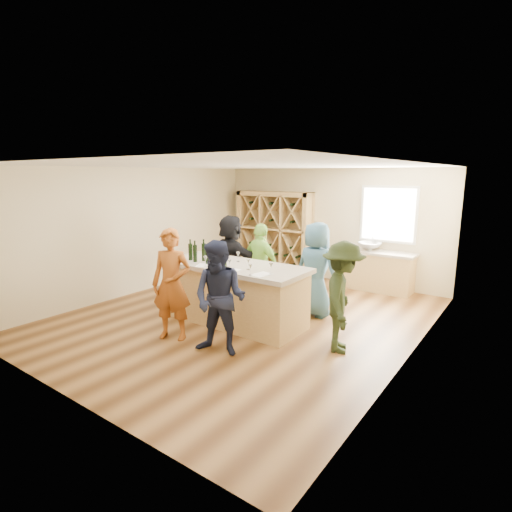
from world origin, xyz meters
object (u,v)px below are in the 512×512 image
Objects in this scene: wine_bottle_d at (207,256)px; wine_bottle_e at (219,255)px; wine_rack at (274,233)px; sink at (370,246)px; wine_bottle_b at (195,253)px; person_server at (342,297)px; wine_bottle_f at (225,259)px; person_far_left at (231,257)px; person_far_mid at (261,265)px; person_near_right at (220,298)px; person_near_left at (172,284)px; wine_bottle_c at (204,252)px; person_far_right at (316,270)px; tasting_counter_base at (234,295)px; wine_bottle_a at (190,252)px.

wine_bottle_e is at bearing 41.91° from wine_bottle_d.
wine_rack is 2.70m from sink.
wine_bottle_e reaches higher than wine_bottle_b.
wine_bottle_f is (-2.04, -0.30, 0.38)m from person_server.
person_far_left reaches higher than wine_bottle_b.
wine_bottle_d is at bearing 174.83° from wine_bottle_f.
person_far_mid is 0.93× the size of person_far_left.
person_near_right is 1.02× the size of person_far_mid.
person_near_left reaches higher than wine_bottle_b.
person_server is at bearing 2.87° from wine_bottle_e.
wine_bottle_c is 0.18× the size of person_far_right.
wine_bottle_c is 2.73m from person_server.
person_near_right is (1.05, -0.89, -0.36)m from wine_bottle_d.
person_server is (2.09, -0.00, 0.35)m from tasting_counter_base.
wine_rack is 3.52m from person_far_right.
wine_bottle_b is 1.01m from person_near_left.
wine_bottle_b is 1.10× the size of wine_bottle_d.
person_far_mid is (-0.15, 1.07, 0.35)m from tasting_counter_base.
wine_rack reaches higher than wine_bottle_c.
person_near_right is 2.80m from person_far_left.
wine_bottle_d is 0.17× the size of person_far_mid.
wine_bottle_e is 1.08× the size of wine_bottle_f.
wine_bottle_b is 2.81m from person_server.
person_far_mid is (-2.23, 1.07, -0.00)m from person_server.
wine_bottle_b is (-1.89, -3.80, 0.22)m from sink.
person_server is (3.58, -3.61, -0.25)m from wine_rack.
wine_bottle_a reaches higher than tasting_counter_base.
wine_bottle_b is at bearing 45.77° from person_far_right.
wine_rack reaches higher than sink.
wine_bottle_e is at bearing -1.77° from wine_bottle_c.
wine_bottle_d is 1.40m from person_far_mid.
person_near_right is (1.35, -0.89, -0.38)m from wine_bottle_b.
wine_bottle_f reaches higher than sink.
person_near_right is 1.83m from person_server.
wine_bottle_d is 2.05m from person_far_right.
person_near_right is at bearing -31.88° from wine_bottle_a.
person_far_right is (2.53, -2.44, -0.20)m from wine_rack.
wine_rack is at bearing 100.09° from person_near_right.
wine_bottle_c is at bearing -76.66° from wine_rack.
wine_bottle_d is 0.17× the size of person_near_right.
person_near_right reaches higher than tasting_counter_base.
person_far_mid reaches higher than wine_bottle_c.
person_far_left is (-0.36, 1.23, -0.34)m from wine_bottle_c.
wine_bottle_c is (0.88, -3.72, 0.14)m from wine_rack.
sink is 0.32× the size of person_far_mid.
wine_bottle_a reaches higher than wine_bottle_f.
wine_rack is at bearing 178.51° from sink.
wine_bottle_b is at bearing -116.52° from sink.
person_far_left is at bearing 82.54° from person_near_left.
person_far_right is (1.39, 2.33, -0.01)m from person_near_left.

